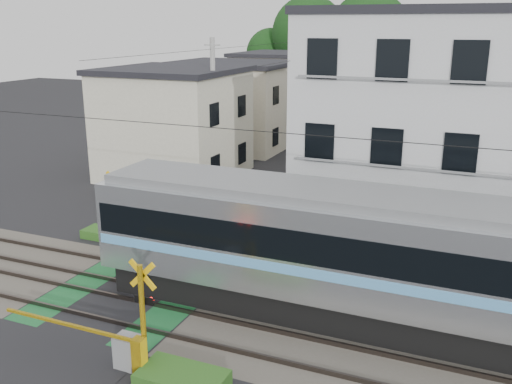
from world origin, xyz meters
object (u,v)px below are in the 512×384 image
at_px(crossing_signal_near, 130,345).
at_px(apartment_block, 437,127).
at_px(pedestrian, 364,116).
at_px(crossing_signal_far, 129,228).

distance_m(crossing_signal_near, apartment_block, 14.95).
height_order(apartment_block, pedestrian, apartment_block).
height_order(crossing_signal_near, apartment_block, apartment_block).
height_order(crossing_signal_far, pedestrian, crossing_signal_far).
xyz_separation_m(crossing_signal_far, apartment_block, (11.09, 5.84, 3.94)).
relative_size(apartment_block, pedestrian, 6.17).
distance_m(apartment_block, pedestrian, 27.85).
relative_size(crossing_signal_near, apartment_block, 0.46).
bearing_deg(crossing_signal_far, apartment_block, 27.78).
relative_size(crossing_signal_near, pedestrian, 2.87).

